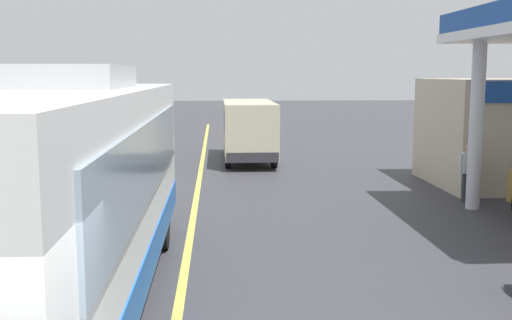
% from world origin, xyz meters
% --- Properties ---
extents(ground, '(120.00, 120.00, 0.00)m').
position_xyz_m(ground, '(0.00, 20.00, 0.00)').
color(ground, '#38383D').
extents(lane_divider_stripe, '(0.16, 50.00, 0.01)m').
position_xyz_m(lane_divider_stripe, '(0.00, 15.00, 0.00)').
color(lane_divider_stripe, '#D8CC4C').
rests_on(lane_divider_stripe, ground).
extents(coach_bus_main, '(2.60, 11.04, 3.69)m').
position_xyz_m(coach_bus_main, '(-1.65, 5.12, 1.72)').
color(coach_bus_main, white).
rests_on(coach_bus_main, ground).
extents(minibus_opposing_lane, '(2.04, 6.13, 2.44)m').
position_xyz_m(minibus_opposing_lane, '(1.91, 21.26, 1.47)').
color(minibus_opposing_lane, '#BFB799').
rests_on(minibus_opposing_lane, ground).
extents(pedestrian_by_shop, '(0.55, 0.22, 1.66)m').
position_xyz_m(pedestrian_by_shop, '(7.59, 12.56, 0.93)').
color(pedestrian_by_shop, '#33333F').
rests_on(pedestrian_by_shop, ground).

